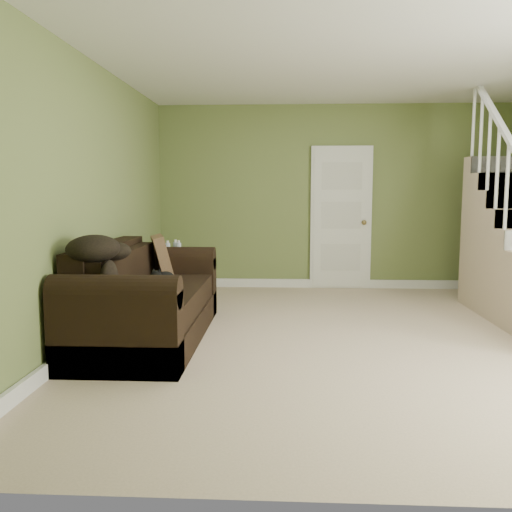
# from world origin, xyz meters

# --- Properties ---
(floor) EXTENTS (5.00, 5.50, 0.01)m
(floor) POSITION_xyz_m (0.00, 0.00, 0.00)
(floor) COLOR tan
(floor) RESTS_ON ground
(ceiling) EXTENTS (5.00, 5.50, 0.01)m
(ceiling) POSITION_xyz_m (0.00, 0.00, 2.60)
(ceiling) COLOR white
(ceiling) RESTS_ON wall_back
(wall_back) EXTENTS (5.00, 0.04, 2.60)m
(wall_back) POSITION_xyz_m (0.00, 2.75, 1.30)
(wall_back) COLOR olive
(wall_back) RESTS_ON floor
(wall_front) EXTENTS (5.00, 0.04, 2.60)m
(wall_front) POSITION_xyz_m (0.00, -2.75, 1.30)
(wall_front) COLOR olive
(wall_front) RESTS_ON floor
(wall_left) EXTENTS (0.04, 5.50, 2.60)m
(wall_left) POSITION_xyz_m (-2.50, 0.00, 1.30)
(wall_left) COLOR olive
(wall_left) RESTS_ON floor
(baseboard_back) EXTENTS (5.00, 0.04, 0.12)m
(baseboard_back) POSITION_xyz_m (0.00, 2.72, 0.06)
(baseboard_back) COLOR white
(baseboard_back) RESTS_ON floor
(baseboard_left) EXTENTS (0.04, 5.50, 0.12)m
(baseboard_left) POSITION_xyz_m (-2.47, 0.00, 0.06)
(baseboard_left) COLOR white
(baseboard_left) RESTS_ON floor
(door) EXTENTS (0.86, 0.12, 2.02)m
(door) POSITION_xyz_m (0.10, 2.71, 1.01)
(door) COLOR white
(door) RESTS_ON floor
(sofa) EXTENTS (0.99, 2.28, 0.90)m
(sofa) POSITION_xyz_m (-2.02, -0.11, 0.34)
(sofa) COLOR black
(sofa) RESTS_ON floor
(side_table) EXTENTS (0.48, 0.48, 0.77)m
(side_table) POSITION_xyz_m (-2.10, 1.73, 0.28)
(side_table) COLOR black
(side_table) RESTS_ON floor
(cat) EXTENTS (0.24, 0.43, 0.21)m
(cat) POSITION_xyz_m (-1.83, -0.10, 0.57)
(cat) COLOR black
(cat) RESTS_ON sofa
(banana) EXTENTS (0.14, 0.22, 0.06)m
(banana) POSITION_xyz_m (-1.71, -0.37, 0.52)
(banana) COLOR gold
(banana) RESTS_ON sofa
(throw_pillow) EXTENTS (0.35, 0.50, 0.47)m
(throw_pillow) POSITION_xyz_m (-2.03, 0.71, 0.68)
(throw_pillow) COLOR #472E1C
(throw_pillow) RESTS_ON sofa
(throw_blanket) EXTENTS (0.42, 0.55, 0.22)m
(throw_blanket) POSITION_xyz_m (-2.23, -0.81, 0.93)
(throw_blanket) COLOR black
(throw_blanket) RESTS_ON sofa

